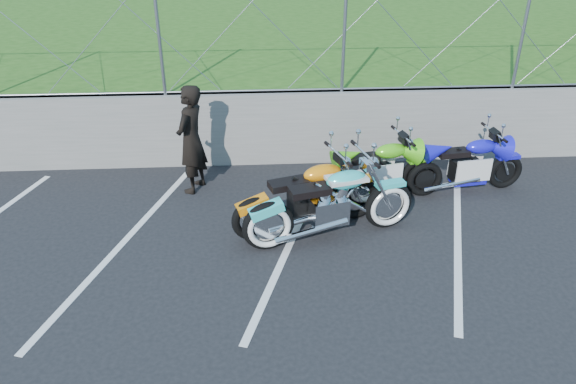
{
  "coord_description": "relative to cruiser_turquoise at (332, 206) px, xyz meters",
  "views": [
    {
      "loc": [
        -0.48,
        -5.7,
        4.44
      ],
      "look_at": [
        -0.06,
        1.3,
        0.57
      ],
      "focal_mm": 35.0,
      "sensor_mm": 36.0,
      "label": 1
    }
  ],
  "objects": [
    {
      "name": "ground",
      "position": [
        -0.54,
        -0.97,
        -0.51
      ],
      "size": [
        90.0,
        90.0,
        0.0
      ],
      "primitive_type": "plane",
      "color": "black",
      "rests_on": "ground"
    },
    {
      "name": "retaining_wall",
      "position": [
        -0.54,
        2.53,
        0.14
      ],
      "size": [
        30.0,
        0.22,
        1.3
      ],
      "primitive_type": "cube",
      "color": "slate",
      "rests_on": "ground"
    },
    {
      "name": "grass_field",
      "position": [
        -0.54,
        12.53,
        0.14
      ],
      "size": [
        30.0,
        20.0,
        1.3
      ],
      "primitive_type": "cube",
      "color": "#264F15",
      "rests_on": "ground"
    },
    {
      "name": "chain_link_fence",
      "position": [
        -0.54,
        2.53,
        1.79
      ],
      "size": [
        28.0,
        0.03,
        2.0
      ],
      "color": "gray",
      "rests_on": "retaining_wall"
    },
    {
      "name": "parking_lines",
      "position": [
        0.66,
        0.03,
        -0.5
      ],
      "size": [
        18.29,
        4.31,
        0.01
      ],
      "color": "silver",
      "rests_on": "ground"
    },
    {
      "name": "cruiser_turquoise",
      "position": [
        0.0,
        0.0,
        0.0
      ],
      "size": [
        2.49,
        0.89,
        1.26
      ],
      "rotation": [
        0.0,
        0.0,
        0.26
      ],
      "color": "black",
      "rests_on": "ground"
    },
    {
      "name": "naked_orange",
      "position": [
        -0.29,
        0.27,
        -0.02
      ],
      "size": [
        2.21,
        0.91,
        1.14
      ],
      "rotation": [
        0.0,
        0.0,
        0.31
      ],
      "color": "black",
      "rests_on": "ground"
    },
    {
      "name": "sportbike_green",
      "position": [
        0.89,
        1.1,
        -0.05
      ],
      "size": [
        2.0,
        0.71,
        1.05
      ],
      "rotation": [
        0.0,
        0.0,
        0.22
      ],
      "color": "black",
      "rests_on": "ground"
    },
    {
      "name": "sportbike_blue",
      "position": [
        2.36,
        1.22,
        -0.06
      ],
      "size": [
        1.99,
        0.71,
        1.03
      ],
      "rotation": [
        0.0,
        0.0,
        0.13
      ],
      "color": "black",
      "rests_on": "ground"
    },
    {
      "name": "person_standing",
      "position": [
        -2.06,
        1.56,
        0.38
      ],
      "size": [
        0.64,
        0.76,
        1.78
      ],
      "primitive_type": "imported",
      "rotation": [
        0.0,
        0.0,
        -1.96
      ],
      "color": "black",
      "rests_on": "ground"
    }
  ]
}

